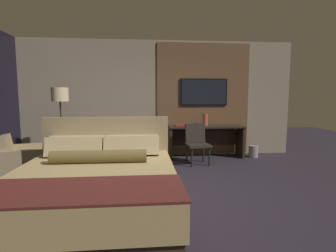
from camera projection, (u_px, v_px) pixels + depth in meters
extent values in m
plane|color=#28232D|center=(150.00, 193.00, 3.97)|extent=(16.00, 16.00, 0.00)
cube|color=gray|center=(147.00, 99.00, 6.39)|extent=(7.20, 0.06, 2.80)
cube|color=brown|center=(203.00, 99.00, 6.47)|extent=(2.28, 0.03, 2.70)
cube|color=#33281E|center=(95.00, 208.00, 3.18)|extent=(1.88, 2.11, 0.22)
cube|color=tan|center=(94.00, 185.00, 3.15)|extent=(1.94, 2.18, 0.35)
cube|color=#56231E|center=(80.00, 190.00, 2.42)|extent=(1.96, 0.76, 0.02)
cube|color=#998460|center=(107.00, 152.00, 4.25)|extent=(1.98, 0.08, 1.13)
cube|color=#C6B284|center=(78.00, 144.00, 4.05)|extent=(0.82, 0.23, 0.31)
cube|color=#C6B284|center=(132.00, 144.00, 4.13)|extent=(0.82, 0.23, 0.31)
cube|color=#C6B284|center=(75.00, 147.00, 3.85)|extent=(0.82, 0.25, 0.32)
cube|color=#C6B284|center=(132.00, 146.00, 3.92)|extent=(0.82, 0.25, 0.32)
cylinder|color=brown|center=(99.00, 157.00, 3.48)|extent=(1.26, 0.17, 0.17)
cube|color=#2D2319|center=(206.00, 127.00, 6.24)|extent=(1.78, 0.57, 0.03)
cube|color=#2D2319|center=(170.00, 143.00, 6.20)|extent=(0.06, 0.51, 0.73)
cube|color=#2D2319|center=(240.00, 142.00, 6.36)|extent=(0.06, 0.51, 0.73)
cube|color=#2D2319|center=(203.00, 138.00, 6.53)|extent=(1.66, 0.02, 0.36)
cube|color=black|center=(204.00, 92.00, 6.42)|extent=(1.17, 0.04, 0.66)
cube|color=black|center=(204.00, 92.00, 6.40)|extent=(1.10, 0.01, 0.60)
cube|color=#28231E|center=(198.00, 145.00, 5.60)|extent=(0.53, 0.51, 0.05)
cube|color=#28231E|center=(195.00, 133.00, 5.77)|extent=(0.45, 0.16, 0.42)
cylinder|color=black|center=(192.00, 158.00, 5.41)|extent=(0.04, 0.04, 0.39)
cylinder|color=black|center=(209.00, 157.00, 5.49)|extent=(0.04, 0.04, 0.39)
cylinder|color=black|center=(187.00, 154.00, 5.76)|extent=(0.04, 0.04, 0.39)
cylinder|color=black|center=(203.00, 153.00, 5.84)|extent=(0.04, 0.04, 0.39)
cube|color=#998460|center=(26.00, 165.00, 4.77)|extent=(0.87, 0.76, 0.41)
cube|color=#998460|center=(6.00, 146.00, 4.62)|extent=(0.36, 0.61, 0.38)
cube|color=#998460|center=(23.00, 166.00, 4.46)|extent=(0.73, 0.31, 0.55)
cube|color=#998460|center=(28.00, 158.00, 5.08)|extent=(0.73, 0.31, 0.55)
cylinder|color=#282623|center=(63.00, 165.00, 5.51)|extent=(0.28, 0.28, 0.03)
cylinder|color=#332D28|center=(62.00, 133.00, 5.43)|extent=(0.03, 0.03, 1.40)
cylinder|color=beige|center=(60.00, 94.00, 5.34)|extent=(0.34, 0.34, 0.28)
cylinder|color=#B2563D|center=(205.00, 120.00, 6.31)|extent=(0.12, 0.12, 0.28)
cube|color=maroon|center=(180.00, 126.00, 6.16)|extent=(0.22, 0.16, 0.03)
cylinder|color=gray|center=(253.00, 151.00, 6.31)|extent=(0.22, 0.22, 0.28)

